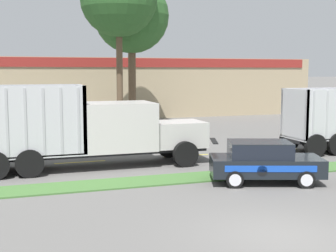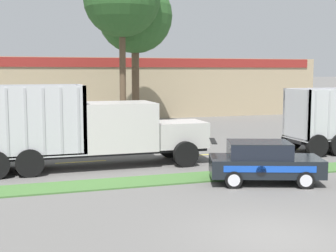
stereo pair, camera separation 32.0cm
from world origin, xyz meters
The scene contains 9 objects.
ground_plane centered at (0.00, 0.00, 0.00)m, with size 600.00×600.00×0.00m, color slate.
grass_verge centered at (0.00, 6.85, 0.03)m, with size 120.00×1.66×0.06m, color #477538.
centre_line_4 centered at (-3.57, 11.68, 0.00)m, with size 2.40×0.14×0.01m, color yellow.
centre_line_5 centered at (1.83, 11.68, 0.00)m, with size 2.40×0.14×0.01m, color yellow.
centre_line_6 centered at (7.23, 11.68, 0.00)m, with size 2.40×0.14×0.01m, color yellow.
dump_truck_trail centered at (-3.02, 10.29, 1.60)m, with size 11.33×2.72×3.70m.
rally_car centered at (2.60, 5.30, 0.84)m, with size 4.60×3.13×1.65m.
store_building_backdrop centered at (5.81, 36.34, 2.75)m, with size 32.75×12.10×5.50m.
tree_behind_right centered at (2.25, 24.45, 8.97)m, with size 5.63×5.63×12.67m.
Camera 2 is at (-6.29, -10.43, 4.29)m, focal length 50.00 mm.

